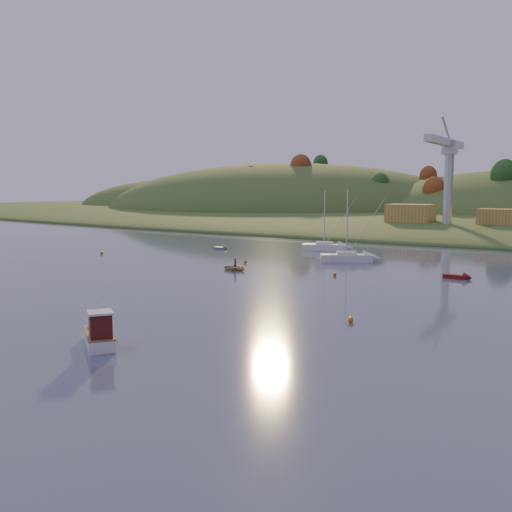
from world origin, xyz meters
The scene contains 19 objects.
shore_slope centered at (0.00, 165.00, 0.00)m, with size 640.00×150.00×7.00m, color #2F4D1E.
hill_left_far centered at (-160.00, 215.00, 0.00)m, with size 120.00×100.00×32.00m, color #2F4D1E.
hill_left centered at (-90.00, 200.00, 0.00)m, with size 170.00×140.00×44.00m, color #2F4D1E.
hillside_trees centered at (0.00, 185.00, 0.00)m, with size 280.00×50.00×32.00m, color #1C4F1E, non-canonical shape.
wharf centered at (5.00, 122.00, 1.20)m, with size 42.00×16.00×2.40m, color slate.
shed_west centered at (-8.00, 123.00, 4.80)m, with size 11.00×8.00×4.80m, color #A77037.
shed_east centered at (13.00, 124.00, 4.40)m, with size 9.00×7.00×4.00m, color #A77037.
dock_crane centered at (2.00, 118.39, 17.17)m, with size 3.20×28.00×20.30m.
fishing_boat centered at (6.35, 7.44, 0.83)m, with size 5.81×4.93×3.74m.
sailboat_near centered at (-7.98, 73.66, 0.72)m, with size 8.20×5.03×10.93m.
sailboat_far centered at (2.17, 60.96, 0.73)m, with size 8.20×5.98×11.15m.
canoe centered at (-6.81, 43.62, 0.35)m, with size 2.42×3.38×0.70m, color #A28659.
paddler centered at (-6.81, 43.62, 0.71)m, with size 0.52×0.34×1.41m, color black.
red_tender centered at (21.44, 53.03, 0.25)m, with size 3.68×1.55×1.22m.
grey_dinghy centered at (-24.53, 64.76, 0.20)m, with size 2.84×1.74×1.00m.
buoy_0 centered at (19.23, 23.74, 0.25)m, with size 0.50×0.50×0.50m, color orange.
buoy_1 centered at (7.02, 46.47, 0.25)m, with size 0.50×0.50×0.50m, color orange.
buoy_2 centered at (-37.36, 46.86, 0.25)m, with size 0.50×0.50×0.50m, color orange.
buoy_3 centered at (-9.79, 50.52, 0.25)m, with size 0.50×0.50×0.50m, color orange.
Camera 1 is at (38.45, -20.53, 11.49)m, focal length 40.00 mm.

